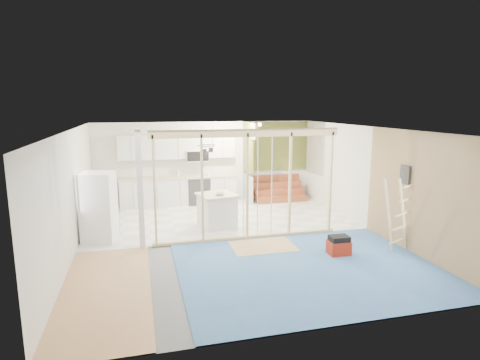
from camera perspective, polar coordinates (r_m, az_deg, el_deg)
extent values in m
cube|color=slate|center=(9.50, -0.75, -8.55)|extent=(7.00, 8.00, 0.01)
cube|color=white|center=(8.99, -0.79, 7.30)|extent=(7.00, 8.00, 0.01)
cube|color=white|center=(13.03, -4.92, 2.54)|extent=(7.00, 0.01, 2.60)
cube|color=white|center=(5.49, 9.24, -8.89)|extent=(7.00, 0.01, 2.60)
cube|color=white|center=(9.02, -22.93, -1.87)|extent=(0.01, 8.00, 2.60)
cube|color=white|center=(10.53, 18.07, 0.14)|extent=(0.01, 8.00, 2.60)
cube|color=white|center=(11.37, -3.14, -5.28)|extent=(7.00, 4.00, 0.02)
cube|color=#4260A1|center=(8.04, 9.84, -12.31)|extent=(5.00, 4.00, 0.02)
cube|color=tan|center=(7.44, -18.56, -14.68)|extent=(1.50, 4.00, 0.02)
cube|color=tan|center=(9.08, 3.26, -9.37)|extent=(1.40, 1.00, 0.01)
cube|color=beige|center=(9.07, 1.06, 6.70)|extent=(4.40, 0.09, 0.18)
cube|color=beige|center=(9.56, 1.01, -8.12)|extent=(4.40, 0.09, 0.06)
cube|color=silver|center=(8.91, -14.01, -1.48)|extent=(0.12, 0.14, 2.60)
cube|color=beige|center=(8.92, -12.08, -1.40)|extent=(0.04, 0.09, 2.40)
cube|color=beige|center=(9.02, -5.41, -1.07)|extent=(0.04, 0.09, 2.40)
cube|color=beige|center=(9.23, 1.04, -0.75)|extent=(0.05, 0.09, 2.40)
cube|color=beige|center=(9.56, 7.12, -0.44)|extent=(0.04, 0.09, 2.40)
cube|color=beige|center=(9.99, 12.73, -0.14)|extent=(0.04, 0.09, 2.40)
cylinder|color=silver|center=(9.20, 0.49, -1.31)|extent=(0.02, 0.02, 2.35)
cylinder|color=silver|center=(9.44, 4.52, -1.02)|extent=(0.02, 0.02, 2.35)
cylinder|color=silver|center=(9.32, 2.52, -1.16)|extent=(0.02, 0.02, 2.35)
cube|color=silver|center=(12.77, -8.63, -1.62)|extent=(3.60, 0.60, 0.88)
cube|color=beige|center=(12.68, -8.68, 0.43)|extent=(3.66, 0.64, 0.05)
cube|color=silver|center=(11.69, -19.36, -3.25)|extent=(0.60, 1.60, 0.88)
cube|color=beige|center=(11.59, -19.50, -1.02)|extent=(0.64, 1.64, 0.05)
cube|color=silver|center=(12.67, -8.86, 4.73)|extent=(3.60, 0.34, 0.75)
cube|color=silver|center=(12.73, -6.11, 3.47)|extent=(0.72, 0.38, 0.36)
cube|color=black|center=(12.55, -5.98, 3.37)|extent=(0.68, 0.02, 0.30)
cube|color=olive|center=(12.81, 1.14, 4.70)|extent=(0.10, 0.90, 1.60)
cube|color=silver|center=(13.02, 1.12, -1.22)|extent=(0.10, 0.90, 0.90)
cube|color=olive|center=(12.09, 2.04, 6.96)|extent=(0.10, 0.50, 0.50)
cube|color=olive|center=(13.54, 5.17, 4.76)|extent=(2.20, 0.04, 1.60)
cube|color=silver|center=(13.74, 5.08, -0.64)|extent=(2.20, 0.04, 0.90)
cube|color=#974A2C|center=(13.09, 5.96, -2.79)|extent=(1.70, 0.26, 0.20)
cube|color=#974A2C|center=(13.28, 5.59, -1.70)|extent=(1.70, 0.26, 0.20)
cube|color=#974A2C|center=(13.48, 5.23, -0.64)|extent=(1.70, 0.26, 0.20)
cube|color=#974A2C|center=(13.68, 4.88, 0.39)|extent=(1.70, 0.26, 0.20)
torus|color=black|center=(10.83, -4.71, 4.91)|extent=(0.52, 0.52, 0.02)
cylinder|color=black|center=(10.79, -5.52, 6.21)|extent=(0.01, 0.01, 0.50)
cylinder|color=black|center=(10.84, -3.94, 6.25)|extent=(0.01, 0.01, 0.50)
cylinder|color=#35363A|center=(10.73, -5.13, 4.05)|extent=(0.14, 0.14, 0.14)
cylinder|color=#35363A|center=(10.96, -4.17, 4.30)|extent=(0.12, 0.12, 0.12)
cube|color=#A17957|center=(8.93, 24.80, -2.13)|extent=(0.02, 4.00, 2.60)
cube|color=#35363A|center=(9.30, 22.42, 0.72)|extent=(0.04, 0.30, 0.40)
cylinder|color=#FFEABF|center=(12.25, 2.30, 7.89)|extent=(0.32, 0.32, 0.08)
cube|color=white|center=(9.74, -19.45, -3.71)|extent=(0.83, 0.81, 1.62)
cube|color=#35363A|center=(9.72, -17.44, -3.63)|extent=(0.15, 0.64, 1.59)
cube|color=silver|center=(10.37, -3.29, -4.56)|extent=(0.96, 0.96, 0.82)
cube|color=beige|center=(10.26, -3.31, -2.13)|extent=(1.07, 1.07, 0.05)
imported|color=silver|center=(10.15, -2.86, -1.96)|extent=(0.31, 0.31, 0.06)
imported|color=silver|center=(12.58, -8.78, 1.07)|extent=(0.11, 0.11, 0.26)
imported|color=white|center=(12.71, -4.45, 1.09)|extent=(0.09, 0.09, 0.19)
cube|color=#A1220E|center=(8.81, 13.86, -9.36)|extent=(0.45, 0.34, 0.31)
cube|color=black|center=(8.75, 13.93, -8.07)|extent=(0.40, 0.30, 0.11)
cube|color=#E0C789|center=(9.06, 20.39, -4.80)|extent=(0.38, 0.08, 1.60)
cube|color=#E0C789|center=(9.27, 22.19, -4.60)|extent=(0.38, 0.08, 1.60)
cube|color=#E0C789|center=(9.36, 21.29, -8.19)|extent=(0.39, 0.08, 0.11)
cube|color=#E0C789|center=(9.30, 21.74, -6.34)|extent=(0.39, 0.08, 0.11)
cube|color=#E0C789|center=(9.26, 22.19, -4.47)|extent=(0.39, 0.08, 0.11)
cube|color=#E0C789|center=(9.23, 22.64, -2.58)|extent=(0.39, 0.08, 0.11)
cube|color=#E0C789|center=(9.20, 23.10, -0.68)|extent=(0.39, 0.08, 0.11)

